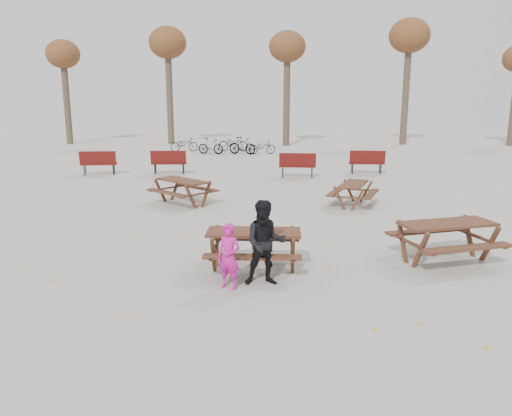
{
  "coord_description": "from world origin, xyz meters",
  "views": [
    {
      "loc": [
        0.45,
        -9.23,
        3.33
      ],
      "look_at": [
        0.0,
        1.0,
        1.0
      ],
      "focal_mm": 35.0,
      "sensor_mm": 36.0,
      "label": 1
    }
  ],
  "objects_px": {
    "soda_bottle": "(258,230)",
    "picnic_table_far": "(353,194)",
    "adult": "(265,243)",
    "picnic_table_east": "(446,242)",
    "main_picnic_table": "(254,240)",
    "picnic_table_north": "(183,192)",
    "food_tray": "(260,232)",
    "child": "(229,256)"
  },
  "relations": [
    {
      "from": "child",
      "to": "picnic_table_far",
      "type": "distance_m",
      "value": 7.56
    },
    {
      "from": "food_tray",
      "to": "child",
      "type": "bearing_deg",
      "value": -120.4
    },
    {
      "from": "soda_bottle",
      "to": "picnic_table_north",
      "type": "xyz_separation_m",
      "value": [
        -2.58,
        6.06,
        -0.46
      ]
    },
    {
      "from": "main_picnic_table",
      "to": "picnic_table_north",
      "type": "xyz_separation_m",
      "value": [
        -2.48,
        5.84,
        -0.2
      ]
    },
    {
      "from": "adult",
      "to": "picnic_table_far",
      "type": "distance_m",
      "value": 7.12
    },
    {
      "from": "food_tray",
      "to": "picnic_table_east",
      "type": "distance_m",
      "value": 3.85
    },
    {
      "from": "picnic_table_north",
      "to": "picnic_table_far",
      "type": "bearing_deg",
      "value": 40.61
    },
    {
      "from": "main_picnic_table",
      "to": "picnic_table_north",
      "type": "bearing_deg",
      "value": 113.06
    },
    {
      "from": "adult",
      "to": "picnic_table_far",
      "type": "xyz_separation_m",
      "value": [
        2.53,
        6.64,
        -0.42
      ]
    },
    {
      "from": "child",
      "to": "adult",
      "type": "distance_m",
      "value": 0.69
    },
    {
      "from": "soda_bottle",
      "to": "picnic_table_north",
      "type": "bearing_deg",
      "value": 113.09
    },
    {
      "from": "food_tray",
      "to": "child",
      "type": "xyz_separation_m",
      "value": [
        -0.51,
        -0.87,
        -0.21
      ]
    },
    {
      "from": "picnic_table_east",
      "to": "picnic_table_far",
      "type": "relative_size",
      "value": 1.18
    },
    {
      "from": "main_picnic_table",
      "to": "picnic_table_east",
      "type": "bearing_deg",
      "value": 9.36
    },
    {
      "from": "adult",
      "to": "picnic_table_east",
      "type": "bearing_deg",
      "value": 15.5
    },
    {
      "from": "adult",
      "to": "picnic_table_east",
      "type": "xyz_separation_m",
      "value": [
        3.63,
        1.42,
        -0.36
      ]
    },
    {
      "from": "food_tray",
      "to": "soda_bottle",
      "type": "xyz_separation_m",
      "value": [
        -0.03,
        -0.1,
        0.05
      ]
    },
    {
      "from": "soda_bottle",
      "to": "child",
      "type": "xyz_separation_m",
      "value": [
        -0.48,
        -0.77,
        -0.26
      ]
    },
    {
      "from": "picnic_table_north",
      "to": "picnic_table_far",
      "type": "xyz_separation_m",
      "value": [
        5.26,
        0.03,
        -0.04
      ]
    },
    {
      "from": "main_picnic_table",
      "to": "picnic_table_east",
      "type": "distance_m",
      "value": 3.93
    },
    {
      "from": "main_picnic_table",
      "to": "adult",
      "type": "distance_m",
      "value": 0.84
    },
    {
      "from": "adult",
      "to": "picnic_table_east",
      "type": "distance_m",
      "value": 3.92
    },
    {
      "from": "main_picnic_table",
      "to": "soda_bottle",
      "type": "height_order",
      "value": "soda_bottle"
    },
    {
      "from": "soda_bottle",
      "to": "picnic_table_east",
      "type": "bearing_deg",
      "value": 12.86
    },
    {
      "from": "picnic_table_north",
      "to": "food_tray",
      "type": "bearing_deg",
      "value": -26.07
    },
    {
      "from": "soda_bottle",
      "to": "picnic_table_far",
      "type": "relative_size",
      "value": 0.1
    },
    {
      "from": "picnic_table_north",
      "to": "child",
      "type": "bearing_deg",
      "value": -32.65
    },
    {
      "from": "main_picnic_table",
      "to": "picnic_table_far",
      "type": "height_order",
      "value": "main_picnic_table"
    },
    {
      "from": "child",
      "to": "soda_bottle",
      "type": "bearing_deg",
      "value": 79.81
    },
    {
      "from": "adult",
      "to": "picnic_table_north",
      "type": "height_order",
      "value": "adult"
    },
    {
      "from": "soda_bottle",
      "to": "child",
      "type": "bearing_deg",
      "value": -122.05
    },
    {
      "from": "adult",
      "to": "main_picnic_table",
      "type": "bearing_deg",
      "value": 101.59
    },
    {
      "from": "soda_bottle",
      "to": "picnic_table_far",
      "type": "xyz_separation_m",
      "value": [
        2.67,
        6.09,
        -0.5
      ]
    },
    {
      "from": "main_picnic_table",
      "to": "soda_bottle",
      "type": "relative_size",
      "value": 10.59
    },
    {
      "from": "picnic_table_east",
      "to": "adult",
      "type": "bearing_deg",
      "value": -176.72
    },
    {
      "from": "adult",
      "to": "picnic_table_far",
      "type": "height_order",
      "value": "adult"
    },
    {
      "from": "main_picnic_table",
      "to": "picnic_table_north",
      "type": "height_order",
      "value": "main_picnic_table"
    },
    {
      "from": "food_tray",
      "to": "picnic_table_north",
      "type": "relative_size",
      "value": 0.1
    },
    {
      "from": "food_tray",
      "to": "picnic_table_far",
      "type": "distance_m",
      "value": 6.56
    },
    {
      "from": "main_picnic_table",
      "to": "soda_bottle",
      "type": "distance_m",
      "value": 0.36
    },
    {
      "from": "food_tray",
      "to": "adult",
      "type": "bearing_deg",
      "value": -79.85
    },
    {
      "from": "adult",
      "to": "picnic_table_north",
      "type": "relative_size",
      "value": 0.86
    }
  ]
}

